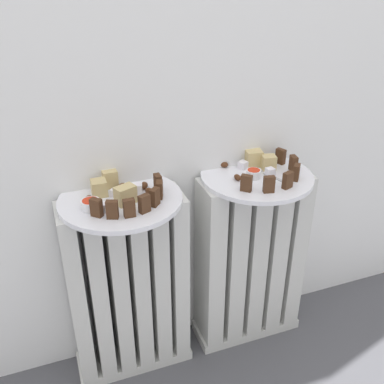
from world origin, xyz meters
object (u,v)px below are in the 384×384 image
Objects in this scene: jam_bowl_left at (91,204)px; radiator_right at (250,261)px; jam_bowl_right at (254,173)px; plate_left at (121,199)px; radiator_left at (129,290)px; fork at (266,174)px; plate_right at (257,176)px.

radiator_right is at bearing 4.03° from jam_bowl_left.
radiator_right is 13.89× the size of jam_bowl_right.
jam_bowl_left reaches higher than plate_left.
radiator_right is at bearing 0.00° from radiator_left.
radiator_left and radiator_right have the same top height.
jam_bowl_right is at bearing -2.26° from plate_left.
jam_bowl_right is 0.04m from fork.
fork is at bearing -25.64° from plate_right.
plate_right reaches higher than radiator_left.
jam_bowl_right reaches higher than plate_right.
plate_right is (0.00, 0.00, 0.29)m from radiator_right.
jam_bowl_left is at bearing -175.97° from plate_right.
fork reaches higher than radiator_right.
fork is (0.04, 0.00, -0.01)m from jam_bowl_right.
radiator_right is at bearing 180.00° from plate_right.
radiator_left is 5.90× the size of fork.
plate_left is at bearing 178.52° from fork.
radiator_left is at bearing 22.74° from jam_bowl_left.
fork is at bearing -25.64° from radiator_right.
radiator_left is 0.29m from plate_left.
radiator_left is 1.81× the size of plate_left.
jam_bowl_left reaches higher than fork.
plate_right is 0.45m from jam_bowl_left.
plate_left is 0.37m from plate_right.
jam_bowl_left is at bearing -175.97° from radiator_right.
fork reaches higher than plate_right.
radiator_left is 0.47m from jam_bowl_right.
fork is (0.02, -0.01, 0.29)m from radiator_right.
plate_left reaches higher than radiator_left.
plate_left is 3.26× the size of fork.
radiator_right is 0.29m from plate_right.
jam_bowl_right is at bearing -174.41° from fork.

